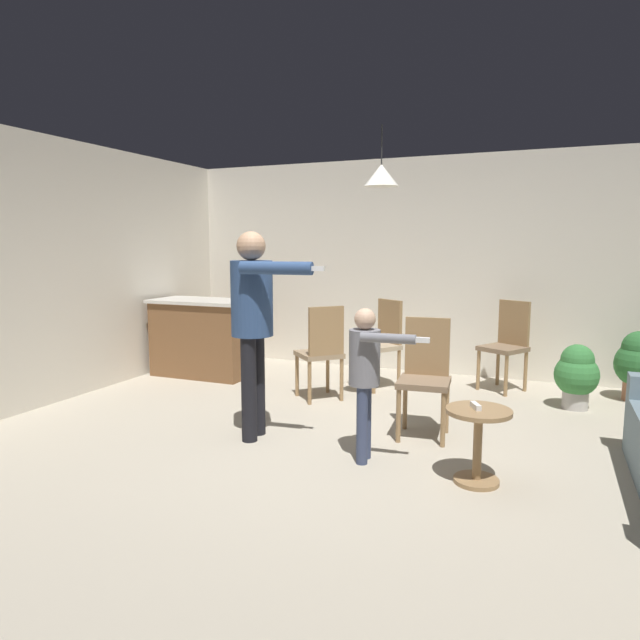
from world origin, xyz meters
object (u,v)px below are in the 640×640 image
object	(u,v)px
side_table_by_couch	(478,437)
kitchen_counter	(203,337)
potted_plant_corner	(577,373)
person_adult	(254,312)
dining_chair_by_counter	(507,342)
person_child	(366,367)
dining_chair_centre_back	(425,372)
dining_chair_spare	(322,349)
spare_remote_on_table	(476,406)
dining_chair_near_wall	(382,340)
potted_plant_by_wall	(639,363)

from	to	relation	value
side_table_by_couch	kitchen_counter	bearing A→B (deg)	150.55
side_table_by_couch	potted_plant_corner	xyz separation A→B (m)	(0.68, 2.19, 0.03)
person_adult	dining_chair_by_counter	size ratio (longest dim) A/B	1.73
kitchen_counter	side_table_by_couch	xyz separation A→B (m)	(3.56, -2.01, -0.15)
person_child	dining_chair_centre_back	world-z (taller)	person_child
dining_chair_spare	potted_plant_corner	size ratio (longest dim) A/B	1.54
person_child	spare_remote_on_table	bearing A→B (deg)	78.81
spare_remote_on_table	person_adult	bearing A→B (deg)	172.97
dining_chair_by_counter	dining_chair_centre_back	world-z (taller)	same
person_adult	dining_chair_near_wall	bearing A→B (deg)	160.62
dining_chair_centre_back	person_child	bearing A→B (deg)	64.10
kitchen_counter	dining_chair_by_counter	bearing A→B (deg)	11.18
side_table_by_couch	spare_remote_on_table	world-z (taller)	spare_remote_on_table
potted_plant_by_wall	person_child	bearing A→B (deg)	-128.38
person_adult	dining_chair_centre_back	xyz separation A→B (m)	(1.30, 0.62, -0.53)
kitchen_counter	spare_remote_on_table	world-z (taller)	kitchen_counter
dining_chair_spare	potted_plant_corner	world-z (taller)	dining_chair_spare
kitchen_counter	potted_plant_by_wall	size ratio (longest dim) A/B	1.71
person_adult	potted_plant_corner	xyz separation A→B (m)	(2.52, 1.96, -0.71)
side_table_by_couch	person_child	size ratio (longest dim) A/B	0.45
person_adult	potted_plant_corner	distance (m)	3.28
dining_chair_spare	dining_chair_by_counter	bearing A→B (deg)	-11.00
person_child	potted_plant_corner	size ratio (longest dim) A/B	1.79
person_adult	dining_chair_spare	bearing A→B (deg)	170.74
dining_chair_spare	kitchen_counter	bearing A→B (deg)	118.98
dining_chair_near_wall	potted_plant_by_wall	distance (m)	2.68
person_adult	dining_chair_centre_back	size ratio (longest dim) A/B	1.73
person_child	spare_remote_on_table	size ratio (longest dim) A/B	8.91
dining_chair_centre_back	potted_plant_corner	xyz separation A→B (m)	(1.22, 1.35, -0.19)
person_adult	potted_plant_corner	bearing A→B (deg)	122.03
kitchen_counter	potted_plant_by_wall	world-z (taller)	kitchen_counter
kitchen_counter	person_adult	world-z (taller)	person_adult
dining_chair_centre_back	kitchen_counter	bearing A→B (deg)	-26.57
potted_plant_by_wall	dining_chair_near_wall	bearing A→B (deg)	-169.94
person_child	spare_remote_on_table	xyz separation A→B (m)	(0.80, -0.08, -0.18)
dining_chair_near_wall	dining_chair_spare	world-z (taller)	same
person_adult	potted_plant_by_wall	world-z (taller)	person_adult
kitchen_counter	person_child	distance (m)	3.36
side_table_by_couch	person_adult	world-z (taller)	person_adult
side_table_by_couch	dining_chair_centre_back	world-z (taller)	dining_chair_centre_back
dining_chair_by_counter	dining_chair_spare	bearing A→B (deg)	64.87
potted_plant_corner	kitchen_counter	bearing A→B (deg)	-177.60
person_child	spare_remote_on_table	world-z (taller)	person_child
dining_chair_near_wall	dining_chair_centre_back	distance (m)	1.65
potted_plant_by_wall	dining_chair_centre_back	bearing A→B (deg)	-133.76
kitchen_counter	dining_chair_centre_back	xyz separation A→B (m)	(3.02, -1.17, 0.07)
person_adult	dining_chair_centre_back	world-z (taller)	person_adult
dining_chair_by_counter	person_adult	bearing A→B (deg)	84.12
person_child	potted_plant_by_wall	distance (m)	3.42
potted_plant_corner	spare_remote_on_table	size ratio (longest dim) A/B	4.99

